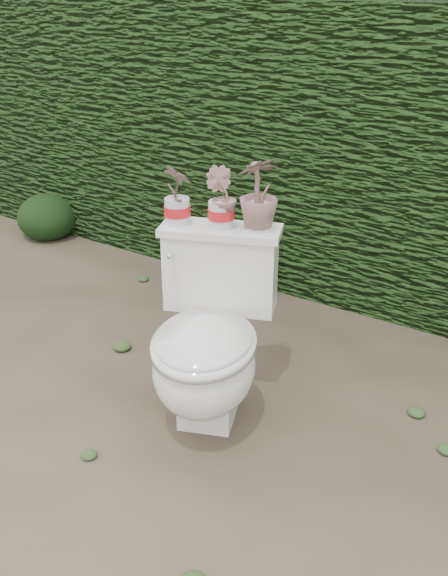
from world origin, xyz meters
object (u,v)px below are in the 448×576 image
Objects in this scene: potted_plant_left at (177,196)px; potted_plant_center at (221,200)px; toilet at (209,344)px; potted_plant_right at (259,196)px.

potted_plant_center is (0.17, 0.07, -0.00)m from potted_plant_left.
toilet is 0.62m from potted_plant_left.
toilet is at bearing 104.68° from potted_plant_center.
potted_plant_right reaches higher than potted_plant_center.
toilet is 2.79× the size of potted_plant_right.
potted_plant_left is 1.03× the size of potted_plant_center.
toilet is 0.59m from potted_plant_center.
toilet is at bearing 16.00° from potted_plant_right.
potted_plant_center is at bearing -41.11° from potted_plant_right.
potted_plant_right is at bearing 57.11° from toilet.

